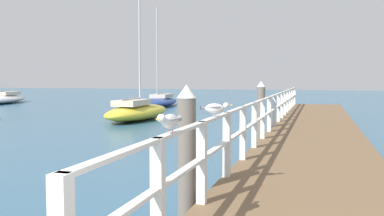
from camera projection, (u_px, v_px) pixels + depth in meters
The scene contains 9 objects.
pier_deck at pixel (314, 135), 14.40m from camera, with size 2.89×27.10×0.53m, color brown.
pier_railing at pixel (274, 107), 14.73m from camera, with size 0.12×25.62×1.11m.
dock_piling_near at pixel (187, 155), 6.22m from camera, with size 0.29×0.29×2.12m.
dock_piling_far at pixel (261, 112), 14.16m from camera, with size 0.29×0.29×2.12m.
seagull_foreground at pixel (169, 120), 4.36m from camera, with size 0.21×0.48×0.21m.
seagull_background at pixel (215, 108), 6.23m from camera, with size 0.46×0.24×0.21m.
boat_0 at pixel (159, 101), 33.00m from camera, with size 2.92×7.36×7.64m.
boat_4 at pixel (0, 99), 36.82m from camera, with size 5.23×9.16×8.78m.
boat_5 at pixel (137, 111), 22.27m from camera, with size 2.20×6.34×7.32m.
Camera 1 is at (0.12, -1.35, 2.21)m, focal length 39.16 mm.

